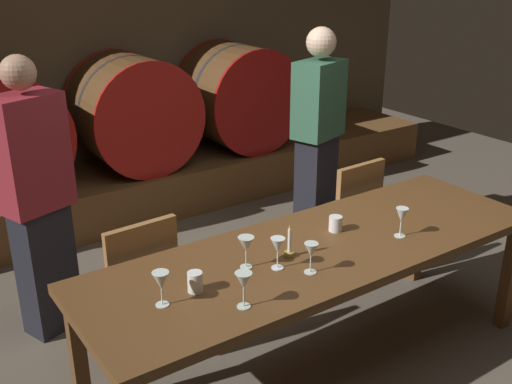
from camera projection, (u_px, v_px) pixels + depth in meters
ground_plane at (313, 344)px, 3.57m from camera, size 9.05×9.05×0.00m
back_wall at (104, 63)px, 5.42m from camera, size 6.96×0.24×2.45m
barrel_shelf at (137, 187)px, 5.38m from camera, size 6.26×0.90×0.40m
wine_barrel_center at (133, 113)px, 5.13m from camera, size 0.98×0.76×0.98m
wine_barrel_right at (238, 97)px, 5.69m from camera, size 0.98×0.76×0.98m
dining_table at (320, 258)px, 3.14m from camera, size 2.56×0.83×0.75m
chair_left at (136, 283)px, 3.27m from camera, size 0.42×0.42×0.88m
chair_right at (347, 214)px, 4.12m from camera, size 0.41×0.41×0.88m
guest_left at (37, 200)px, 3.43m from camera, size 0.44×0.35×1.67m
guest_right at (317, 139)px, 4.48m from camera, size 0.43×0.34×1.67m
candle_center at (289, 248)px, 3.00m from camera, size 0.05×0.05×0.17m
wine_glass_far_left at (161, 282)px, 2.56m from camera, size 0.07×0.07×0.16m
wine_glass_left at (244, 281)px, 2.54m from camera, size 0.08×0.08×0.17m
wine_glass_center_left at (246, 245)px, 2.86m from camera, size 0.08×0.08×0.16m
wine_glass_center_right at (278, 246)px, 2.86m from camera, size 0.07×0.07×0.16m
wine_glass_right at (311, 251)px, 2.82m from camera, size 0.07×0.07×0.15m
wine_glass_far_right at (402, 216)px, 3.18m from camera, size 0.07×0.07×0.16m
cup_left at (195, 282)px, 2.69m from camera, size 0.07×0.07×0.09m
cup_right at (335, 224)px, 3.27m from camera, size 0.07×0.07×0.08m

